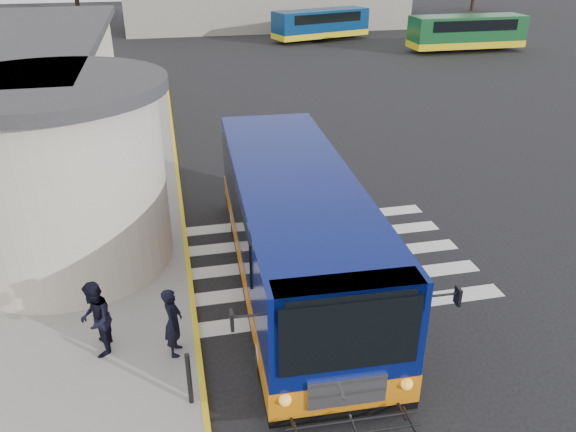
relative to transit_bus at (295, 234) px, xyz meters
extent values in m
plane|color=black|center=(1.44, 1.76, -1.43)|extent=(140.00, 140.00, 0.00)
cube|color=gray|center=(-7.56, 5.76, -1.35)|extent=(10.00, 34.00, 0.15)
cube|color=yellow|center=(-2.61, 5.76, -1.35)|extent=(0.12, 34.00, 0.16)
cylinder|color=beige|center=(-5.56, 2.26, 0.97)|extent=(5.20, 5.20, 4.50)
cylinder|color=#38383A|center=(-5.56, 2.26, 3.37)|extent=(5.80, 5.80, 0.30)
cube|color=black|center=(-5.04, 6.76, -0.18)|extent=(0.08, 1.20, 2.20)
cube|color=#38383A|center=(-4.56, 6.76, 1.12)|extent=(1.20, 1.80, 0.12)
cube|color=silver|center=(0.94, -1.44, -1.42)|extent=(8.00, 0.55, 0.01)
cube|color=silver|center=(0.94, -0.24, -1.42)|extent=(8.00, 0.55, 0.01)
cube|color=silver|center=(0.94, 0.96, -1.42)|extent=(8.00, 0.55, 0.01)
cube|color=silver|center=(0.94, 2.16, -1.42)|extent=(8.00, 0.55, 0.01)
cube|color=silver|center=(0.94, 3.36, -1.42)|extent=(8.00, 0.55, 0.01)
cube|color=gray|center=(7.44, 43.76, 0.57)|extent=(26.00, 8.00, 4.00)
cylinder|color=black|center=(-10.56, 51.76, 0.37)|extent=(0.44, 0.44, 3.60)
cylinder|color=black|center=(-0.56, 51.76, 0.37)|extent=(0.44, 0.44, 3.60)
cube|color=#07125B|center=(0.00, 0.04, 0.28)|extent=(3.11, 9.86, 2.55)
cube|color=orange|center=(0.00, 0.04, -0.69)|extent=(3.14, 9.89, 0.61)
cube|color=black|center=(0.00, 0.04, -1.05)|extent=(3.13, 9.88, 0.24)
cube|color=black|center=(-0.20, -4.86, 0.69)|extent=(2.39, 0.16, 1.36)
cube|color=silver|center=(-0.20, -4.87, -0.50)|extent=(1.41, 0.12, 0.60)
cube|color=black|center=(-1.34, 0.96, 0.80)|extent=(0.34, 7.15, 0.98)
cube|color=black|center=(1.41, 0.85, 0.80)|extent=(0.34, 7.15, 0.98)
cylinder|color=black|center=(-1.32, -3.16, -0.91)|extent=(0.37, 1.05, 1.04)
cylinder|color=black|center=(1.06, -3.26, -0.91)|extent=(0.37, 1.05, 1.04)
cylinder|color=black|center=(-1.07, 2.91, -0.91)|extent=(0.37, 1.05, 1.04)
cylinder|color=black|center=(1.31, 2.81, -0.91)|extent=(0.37, 1.05, 1.04)
cube|color=black|center=(-2.09, -4.59, 1.12)|extent=(0.06, 0.20, 0.33)
cube|color=black|center=(1.70, -4.75, 1.12)|extent=(0.06, 0.20, 0.33)
imported|color=black|center=(-3.06, -2.24, -0.50)|extent=(0.46, 0.62, 1.55)
imported|color=black|center=(-4.59, -1.88, -0.44)|extent=(0.64, 0.81, 1.67)
cylinder|color=black|center=(-2.84, -3.73, -0.71)|extent=(0.09, 0.09, 1.13)
cube|color=navy|center=(10.50, 35.55, -0.01)|extent=(8.54, 4.62, 2.10)
cube|color=yellow|center=(10.50, 35.55, -0.86)|extent=(8.58, 4.66, 0.46)
cube|color=black|center=(10.50, 35.55, 0.50)|extent=(6.81, 4.12, 0.73)
cube|color=#144E25|center=(19.97, 28.39, 0.07)|extent=(8.69, 2.43, 2.22)
cube|color=yellow|center=(19.97, 28.39, -0.83)|extent=(8.72, 2.46, 0.48)
cube|color=black|center=(19.97, 28.39, 0.60)|extent=(6.76, 2.47, 0.77)
camera|label=1|loc=(-2.77, -11.76, 6.54)|focal=35.00mm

